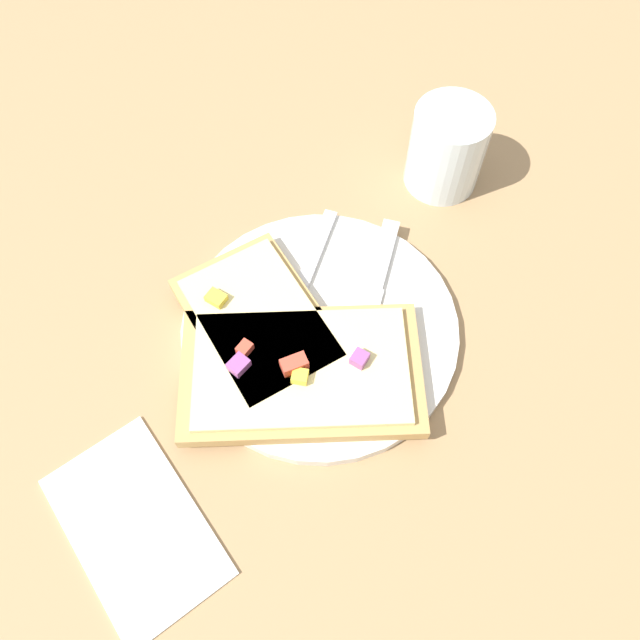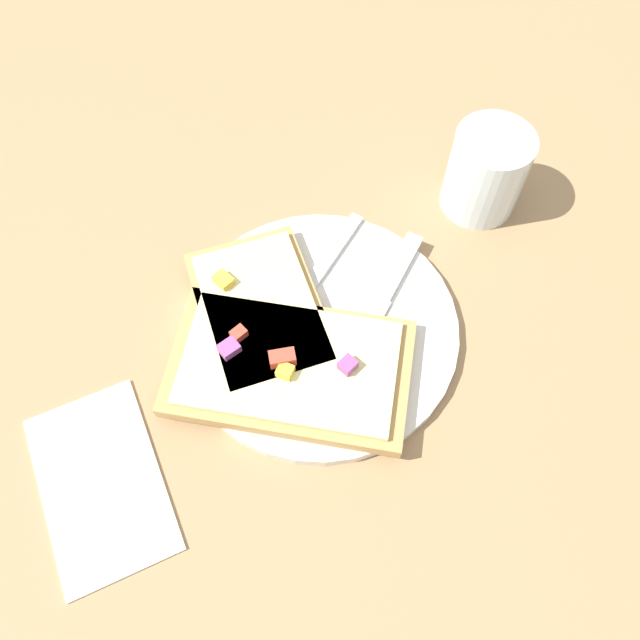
{
  "view_description": "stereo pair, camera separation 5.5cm",
  "coord_description": "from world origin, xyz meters",
  "px_view_note": "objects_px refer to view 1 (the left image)",
  "views": [
    {
      "loc": [
        -0.21,
        0.16,
        0.51
      ],
      "look_at": [
        0.0,
        0.0,
        0.02
      ],
      "focal_mm": 35.0,
      "sensor_mm": 36.0,
      "label": 1
    },
    {
      "loc": [
        -0.24,
        0.11,
        0.51
      ],
      "look_at": [
        0.0,
        0.0,
        0.02
      ],
      "focal_mm": 35.0,
      "sensor_mm": 36.0,
      "label": 2
    }
  ],
  "objects_px": {
    "pizza_slice_main": "(301,371)",
    "napkin": "(135,526)",
    "fork": "(294,306)",
    "knife": "(372,296)",
    "drinking_glass": "(447,149)",
    "pizza_slice_corner": "(260,323)",
    "plate": "(320,328)"
  },
  "relations": [
    {
      "from": "fork",
      "to": "pizza_slice_corner",
      "type": "xyz_separation_m",
      "value": [
        0.0,
        0.04,
        0.01
      ]
    },
    {
      "from": "napkin",
      "to": "drinking_glass",
      "type": "bearing_deg",
      "value": -73.86
    },
    {
      "from": "knife",
      "to": "fork",
      "type": "bearing_deg",
      "value": -65.53
    },
    {
      "from": "plate",
      "to": "fork",
      "type": "bearing_deg",
      "value": 16.36
    },
    {
      "from": "fork",
      "to": "napkin",
      "type": "distance_m",
      "value": 0.23
    },
    {
      "from": "plate",
      "to": "drinking_glass",
      "type": "bearing_deg",
      "value": -71.24
    },
    {
      "from": "fork",
      "to": "plate",
      "type": "bearing_deg",
      "value": 71.05
    },
    {
      "from": "drinking_glass",
      "to": "napkin",
      "type": "bearing_deg",
      "value": 106.14
    },
    {
      "from": "fork",
      "to": "knife",
      "type": "distance_m",
      "value": 0.07
    },
    {
      "from": "drinking_glass",
      "to": "napkin",
      "type": "distance_m",
      "value": 0.45
    },
    {
      "from": "plate",
      "to": "drinking_glass",
      "type": "relative_size",
      "value": 2.85
    },
    {
      "from": "fork",
      "to": "knife",
      "type": "relative_size",
      "value": 1.02
    },
    {
      "from": "plate",
      "to": "knife",
      "type": "height_order",
      "value": "knife"
    },
    {
      "from": "fork",
      "to": "pizza_slice_corner",
      "type": "bearing_deg",
      "value": -36.24
    },
    {
      "from": "pizza_slice_corner",
      "to": "pizza_slice_main",
      "type": "bearing_deg",
      "value": 8.1
    },
    {
      "from": "drinking_glass",
      "to": "knife",
      "type": "bearing_deg",
      "value": 116.2
    },
    {
      "from": "knife",
      "to": "pizza_slice_main",
      "type": "height_order",
      "value": "pizza_slice_main"
    },
    {
      "from": "drinking_glass",
      "to": "napkin",
      "type": "xyz_separation_m",
      "value": [
        -0.12,
        0.43,
        -0.04
      ]
    },
    {
      "from": "pizza_slice_main",
      "to": "napkin",
      "type": "relative_size",
      "value": 1.53
    },
    {
      "from": "plate",
      "to": "napkin",
      "type": "bearing_deg",
      "value": 103.56
    },
    {
      "from": "napkin",
      "to": "pizza_slice_corner",
      "type": "bearing_deg",
      "value": -64.7
    },
    {
      "from": "pizza_slice_corner",
      "to": "plate",
      "type": "bearing_deg",
      "value": 62.05
    },
    {
      "from": "drinking_glass",
      "to": "fork",
      "type": "bearing_deg",
      "value": 100.95
    },
    {
      "from": "drinking_glass",
      "to": "napkin",
      "type": "height_order",
      "value": "drinking_glass"
    },
    {
      "from": "pizza_slice_corner",
      "to": "napkin",
      "type": "distance_m",
      "value": 0.19
    },
    {
      "from": "fork",
      "to": "pizza_slice_corner",
      "type": "distance_m",
      "value": 0.04
    },
    {
      "from": "pizza_slice_main",
      "to": "napkin",
      "type": "height_order",
      "value": "pizza_slice_main"
    },
    {
      "from": "fork",
      "to": "pizza_slice_main",
      "type": "height_order",
      "value": "pizza_slice_main"
    },
    {
      "from": "fork",
      "to": "knife",
      "type": "bearing_deg",
      "value": 117.21
    },
    {
      "from": "pizza_slice_corner",
      "to": "knife",
      "type": "bearing_deg",
      "value": 76.9
    },
    {
      "from": "fork",
      "to": "napkin",
      "type": "xyz_separation_m",
      "value": [
        -0.08,
        0.21,
        -0.01
      ]
    },
    {
      "from": "napkin",
      "to": "knife",
      "type": "bearing_deg",
      "value": -80.02
    }
  ]
}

